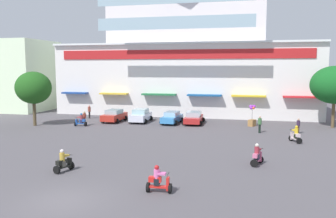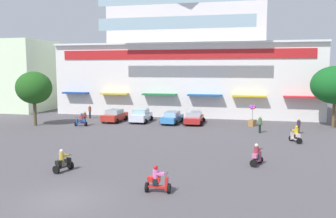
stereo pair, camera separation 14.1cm
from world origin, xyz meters
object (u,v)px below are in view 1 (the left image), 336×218
Objects in this scene: parked_car_2 at (172,117)px; scooter_rider_2 at (296,135)px; scooter_rider_1 at (159,181)px; plaza_tree_0 at (33,88)px; parked_car_3 at (194,118)px; pedestrian_1 at (84,117)px; pedestrian_0 at (298,125)px; pedestrian_3 at (260,123)px; plaza_tree_1 at (335,85)px; scooter_rider_4 at (81,121)px; scooter_rider_0 at (64,162)px; pedestrian_2 at (89,111)px; parked_car_0 at (114,116)px; balloon_vendor_cart at (252,118)px; scooter_rider_3 at (257,156)px; parked_car_1 at (141,116)px.

scooter_rider_2 is at bearing -31.44° from parked_car_2.
parked_car_2 is 2.93× the size of scooter_rider_1.
plaza_tree_0 is 18.63m from parked_car_3.
pedestrian_1 is at bearing 14.41° from plaza_tree_0.
pedestrian_0 is 0.91× the size of pedestrian_3.
pedestrian_3 is (-7.93, -5.03, -3.74)m from plaza_tree_1.
scooter_rider_2 is (8.65, 14.95, 0.01)m from scooter_rider_1.
scooter_rider_0 is at bearing -66.57° from scooter_rider_4.
plaza_tree_1 is 28.03m from pedestrian_1.
pedestrian_3 is at bearing 53.11° from scooter_rider_0.
scooter_rider_1 is (4.30, -22.86, -0.10)m from parked_car_2.
pedestrian_2 is (-13.96, 1.40, 0.25)m from parked_car_3.
balloon_vendor_cart reaches higher than parked_car_0.
pedestrian_3 reaches higher than parked_car_2.
plaza_tree_0 reaches higher than parked_car_0.
parked_car_3 is 2.71× the size of pedestrian_1.
scooter_rider_3 is 0.89× the size of pedestrian_3.
scooter_rider_4 is (-27.55, -5.34, -4.10)m from plaza_tree_1.
pedestrian_1 is (-27.36, -4.76, -3.79)m from plaza_tree_1.
scooter_rider_2 is at bearing -118.64° from plaza_tree_1.
pedestrian_3 reaches higher than scooter_rider_4.
scooter_rider_1 is at bearing -53.22° from scooter_rider_4.
plaza_tree_1 is 3.92× the size of pedestrian_2.
parked_car_0 is 21.15m from pedestrian_0.
parked_car_1 is at bearing 154.33° from scooter_rider_2.
scooter_rider_4 is 0.62× the size of balloon_vendor_cart.
plaza_tree_1 reaches higher than pedestrian_0.
scooter_rider_1 is 8.42m from scooter_rider_3.
pedestrian_1 is (-22.42, 4.29, 0.29)m from scooter_rider_2.
scooter_rider_3 is (13.46, -16.45, -0.16)m from parked_car_1.
scooter_rider_1 is 0.91× the size of pedestrian_1.
pedestrian_0 is at bearing 0.25° from pedestrian_1.
pedestrian_2 is at bearing 175.70° from balloon_vendor_cart.
plaza_tree_1 is at bearing 10.96° from scooter_rider_4.
pedestrian_3 is (0.47, 12.35, 0.33)m from scooter_rider_3.
pedestrian_2 reaches higher than pedestrian_0.
pedestrian_1 is 0.94× the size of pedestrian_2.
pedestrian_1 is at bearing 146.36° from scooter_rider_3.
pedestrian_1 reaches higher than scooter_rider_4.
plaza_tree_1 is 1.61× the size of parked_car_1.
parked_car_0 is 2.74× the size of scooter_rider_3.
parked_car_1 is at bearing 8.39° from parked_car_0.
scooter_rider_0 is 0.99× the size of scooter_rider_1.
scooter_rider_3 is at bearing -33.64° from pedestrian_1.
scooter_rider_4 is (-7.10, 16.38, 0.00)m from scooter_rider_0.
plaza_tree_0 is 3.77× the size of pedestrian_1.
parked_car_1 is at bearing 163.57° from pedestrian_3.
balloon_vendor_cart is (-8.67, -0.96, -3.73)m from plaza_tree_1.
scooter_rider_3 is at bearing -32.16° from scooter_rider_4.
plaza_tree_0 reaches higher than scooter_rider_3.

